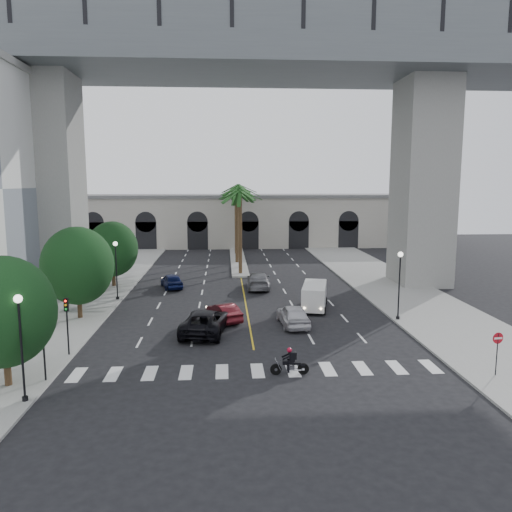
{
  "coord_description": "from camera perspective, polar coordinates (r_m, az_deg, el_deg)",
  "views": [
    {
      "loc": [
        -1.78,
        -28.26,
        10.51
      ],
      "look_at": [
        0.39,
        6.0,
        5.43
      ],
      "focal_mm": 35.0,
      "sensor_mm": 36.0,
      "label": 1
    }
  ],
  "objects": [
    {
      "name": "palm_f",
      "position": [
        76.3,
        -2.16,
        7.63
      ],
      "size": [
        3.2,
        3.2,
        10.7
      ],
      "color": "#47331E",
      "rests_on": "ground"
    },
    {
      "name": "pedestrian_b",
      "position": [
        38.04,
        -27.22,
        -6.97
      ],
      "size": [
        0.99,
        0.85,
        1.74
      ],
      "primitive_type": "imported",
      "rotation": [
        0.0,
        0.0,
        -0.26
      ],
      "color": "black",
      "rests_on": "sidewalk_left"
    },
    {
      "name": "car_c",
      "position": [
        35.44,
        -5.83,
        -7.46
      ],
      "size": [
        3.69,
        6.4,
        1.68
      ],
      "primitive_type": "imported",
      "rotation": [
        0.0,
        0.0,
        2.99
      ],
      "color": "black",
      "rests_on": "ground"
    },
    {
      "name": "car_e",
      "position": [
        50.72,
        -9.6,
        -2.8
      ],
      "size": [
        2.86,
        4.64,
        1.48
      ],
      "primitive_type": "imported",
      "rotation": [
        0.0,
        0.0,
        3.42
      ],
      "color": "#0F1847",
      "rests_on": "ground"
    },
    {
      "name": "car_b",
      "position": [
        38.44,
        -3.67,
        -6.41
      ],
      "size": [
        2.91,
        4.35,
        1.36
      ],
      "primitive_type": "imported",
      "rotation": [
        0.0,
        0.0,
        3.54
      ],
      "color": "#480E14",
      "rests_on": "ground"
    },
    {
      "name": "palm_a",
      "position": [
        56.31,
        -1.83,
        6.98
      ],
      "size": [
        3.2,
        3.2,
        10.3
      ],
      "color": "#47331E",
      "rests_on": "ground"
    },
    {
      "name": "pier_building",
      "position": [
        83.52,
        -2.4,
        4.13
      ],
      "size": [
        71.0,
        10.5,
        8.5
      ],
      "color": "#BDB5AA",
      "rests_on": "ground"
    },
    {
      "name": "ground",
      "position": [
        30.21,
        -0.02,
        -11.94
      ],
      "size": [
        140.0,
        140.0,
        0.0
      ],
      "primitive_type": "plane",
      "color": "black",
      "rests_on": "ground"
    },
    {
      "name": "traffic_signal_near",
      "position": [
        28.61,
        -23.16,
        -8.51
      ],
      "size": [
        0.25,
        0.18,
        3.65
      ],
      "color": "black",
      "rests_on": "ground"
    },
    {
      "name": "palm_e",
      "position": [
        72.29,
        -2.32,
        7.37
      ],
      "size": [
        3.2,
        3.2,
        10.4
      ],
      "color": "#47331E",
      "rests_on": "ground"
    },
    {
      "name": "median",
      "position": [
        67.1,
        -2.06,
        -0.51
      ],
      "size": [
        2.0,
        24.0,
        0.2
      ],
      "primitive_type": "cube",
      "color": "gray",
      "rests_on": "ground"
    },
    {
      "name": "street_tree_near",
      "position": [
        28.39,
        -26.93,
        -5.71
      ],
      "size": [
        5.2,
        5.2,
        6.89
      ],
      "color": "#382616",
      "rests_on": "ground"
    },
    {
      "name": "lamp_post_left_near",
      "position": [
        26.21,
        -25.29,
        -8.56
      ],
      "size": [
        0.4,
        0.4,
        5.35
      ],
      "color": "black",
      "rests_on": "ground"
    },
    {
      "name": "street_tree_far",
      "position": [
        51.92,
        -16.08,
        0.78
      ],
      "size": [
        5.04,
        5.04,
        6.68
      ],
      "color": "#382616",
      "rests_on": "ground"
    },
    {
      "name": "sidewalk_right",
      "position": [
        47.56,
        17.19,
        -4.63
      ],
      "size": [
        8.0,
        100.0,
        0.15
      ],
      "primitive_type": "cube",
      "color": "gray",
      "rests_on": "ground"
    },
    {
      "name": "lamp_post_right",
      "position": [
        39.27,
        16.07,
        -2.61
      ],
      "size": [
        0.4,
        0.4,
        5.35
      ],
      "color": "black",
      "rests_on": "ground"
    },
    {
      "name": "traffic_signal_far",
      "position": [
        32.25,
        -20.8,
        -6.5
      ],
      "size": [
        0.25,
        0.18,
        3.65
      ],
      "color": "black",
      "rests_on": "ground"
    },
    {
      "name": "bridge",
      "position": [
        51.16,
        2.36,
        17.41
      ],
      "size": [
        75.0,
        13.0,
        26.0
      ],
      "color": "gray",
      "rests_on": "ground"
    },
    {
      "name": "cargo_van",
      "position": [
        41.93,
        6.69,
        -4.5
      ],
      "size": [
        2.92,
        5.23,
        2.11
      ],
      "rotation": [
        0.0,
        0.0,
        -0.23
      ],
      "color": "silver",
      "rests_on": "ground"
    },
    {
      "name": "car_d",
      "position": [
        49.75,
        0.27,
        -2.82
      ],
      "size": [
        2.56,
        5.7,
        1.62
      ],
      "primitive_type": "imported",
      "rotation": [
        0.0,
        0.0,
        3.09
      ],
      "color": "slate",
      "rests_on": "ground"
    },
    {
      "name": "palm_b",
      "position": [
        60.3,
        -1.86,
        7.34
      ],
      "size": [
        3.2,
        3.2,
        10.6
      ],
      "color": "#47331E",
      "rests_on": "ground"
    },
    {
      "name": "palm_c",
      "position": [
        64.3,
        -2.24,
        7.0
      ],
      "size": [
        3.2,
        3.2,
        10.1
      ],
      "color": "#47331E",
      "rests_on": "ground"
    },
    {
      "name": "palm_d",
      "position": [
        68.3,
        -2.03,
        7.7
      ],
      "size": [
        3.2,
        3.2,
        10.9
      ],
      "color": "#47331E",
      "rests_on": "ground"
    },
    {
      "name": "do_not_enter_sign",
      "position": [
        30.15,
        25.88,
        -9.14
      ],
      "size": [
        0.62,
        0.12,
        2.54
      ],
      "rotation": [
        0.0,
        0.0,
        0.14
      ],
      "color": "black",
      "rests_on": "ground"
    },
    {
      "name": "lamp_post_left_far",
      "position": [
        45.88,
        -15.68,
        -1.03
      ],
      "size": [
        0.4,
        0.4,
        5.35
      ],
      "color": "black",
      "rests_on": "ground"
    },
    {
      "name": "street_tree_mid",
      "position": [
        40.37,
        -19.72,
        -1.05
      ],
      "size": [
        5.44,
        5.44,
        7.21
      ],
      "color": "#382616",
      "rests_on": "ground"
    },
    {
      "name": "motorcycle_rider",
      "position": [
        28.1,
        4.0,
        -12.04
      ],
      "size": [
        2.14,
        0.58,
        1.54
      ],
      "rotation": [
        0.0,
        0.0,
        -0.02
      ],
      "color": "black",
      "rests_on": "ground"
    },
    {
      "name": "sidewalk_left",
      "position": [
        46.42,
        -20.15,
        -5.09
      ],
      "size": [
        8.0,
        100.0,
        0.15
      ],
      "primitive_type": "cube",
      "color": "gray",
      "rests_on": "ground"
    },
    {
      "name": "car_a",
      "position": [
        37.17,
        4.27,
        -6.75
      ],
      "size": [
        2.23,
        4.81,
        1.59
      ],
      "primitive_type": "imported",
      "rotation": [
        0.0,
        0.0,
        3.22
      ],
      "color": "silver",
      "rests_on": "ground"
    }
  ]
}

